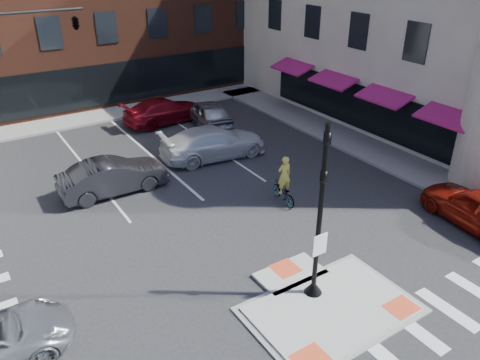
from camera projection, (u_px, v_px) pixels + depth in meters
ground at (321, 302)px, 15.40m from camera, size 120.00×120.00×0.00m
refuge_island at (326, 305)px, 15.18m from camera, size 5.40×4.65×0.13m
sidewalk_e at (345, 137)px, 28.05m from camera, size 3.00×24.00×0.15m
sidewalk_n at (146, 107)px, 33.27m from camera, size 26.00×3.00×0.15m
signal_pole at (318, 236)px, 14.62m from camera, size 0.60×0.60×5.98m
mast_arm_signal at (48, 35)px, 24.36m from camera, size 6.10×2.24×8.00m
red_sedan at (480, 208)px, 19.10m from camera, size 2.62×5.19×1.69m
white_pickup at (213, 143)px, 25.33m from camera, size 6.04×2.96×1.69m
bg_car_dark at (113, 176)px, 21.75m from camera, size 4.99×1.79×1.64m
bg_car_silver at (208, 113)px, 29.76m from camera, size 2.64×5.07×1.65m
bg_car_red at (165, 111)px, 30.23m from camera, size 5.64×2.73×1.58m
cyclist at (284, 187)px, 20.95m from camera, size 0.84×1.85×2.25m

